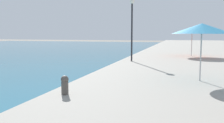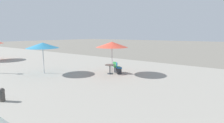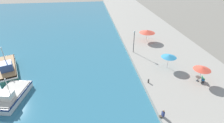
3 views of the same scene
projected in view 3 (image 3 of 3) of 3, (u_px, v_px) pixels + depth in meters
water_basin at (11, 36)px, 45.25m from camera, size 56.00×90.00×0.04m
quay_promenade at (145, 29)px, 49.26m from camera, size 16.00×90.00×0.70m
fishing_boat_near at (10, 95)px, 23.89m from camera, size 4.43×6.71×3.37m
fishing_boat_mid at (8, 69)px, 29.44m from camera, size 5.63×9.10×4.86m
cafe_umbrella_pink at (202, 68)px, 25.64m from camera, size 2.50×2.50×2.57m
cafe_umbrella_white at (169, 56)px, 29.22m from camera, size 2.55×2.55×2.50m
cafe_umbrella_striped at (147, 31)px, 39.69m from camera, size 3.58×3.58×2.64m
cafe_table at (198, 78)px, 26.63m from camera, size 0.80×0.80×0.74m
cafe_chair_left at (203, 81)px, 26.32m from camera, size 0.58×0.59×0.91m
cafe_chair_right at (203, 79)px, 26.69m from camera, size 0.50×0.48×0.91m
person_at_quay at (163, 114)px, 20.38m from camera, size 0.54×0.36×0.99m
mooring_bollard at (148, 81)px, 26.33m from camera, size 0.26×0.26×0.65m
lamppost at (134, 38)px, 34.16m from camera, size 0.36×0.36×4.56m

